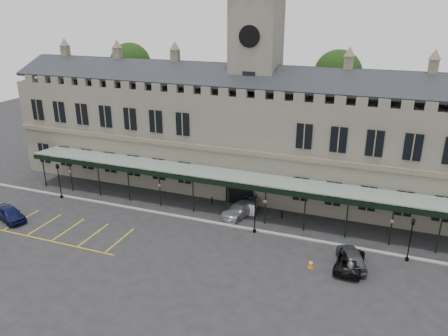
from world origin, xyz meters
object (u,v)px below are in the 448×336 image
(lamp_post_left, at_px, (59,177))
(car_right_a, at_px, (351,257))
(traffic_cone, at_px, (311,264))
(car_left_a, at_px, (9,213))
(station_building, at_px, (254,137))
(lamp_post_right, at_px, (411,235))
(sign_board, at_px, (252,211))
(clock_tower, at_px, (255,80))
(car_van, at_px, (350,260))
(lamp_post_mid, at_px, (255,209))
(car_taxi, at_px, (240,209))

(lamp_post_left, bearing_deg, car_right_a, -4.56)
(traffic_cone, height_order, car_left_a, car_left_a)
(station_building, relative_size, traffic_cone, 82.31)
(station_building, distance_m, car_right_a, 19.54)
(car_left_a, xyz_separation_m, car_right_a, (34.00, 3.89, -0.01))
(car_left_a, height_order, car_right_a, car_left_a)
(lamp_post_right, relative_size, car_left_a, 0.92)
(sign_board, xyz_separation_m, car_right_a, (10.74, -5.94, 0.13))
(clock_tower, relative_size, sign_board, 18.85)
(car_van, bearing_deg, car_right_a, -103.06)
(lamp_post_left, height_order, lamp_post_mid, lamp_post_mid)
(lamp_post_left, height_order, car_left_a, lamp_post_left)
(lamp_post_right, bearing_deg, car_van, -148.43)
(station_building, relative_size, car_right_a, 13.26)
(station_building, relative_size, clock_tower, 2.42)
(lamp_post_left, relative_size, car_taxi, 0.89)
(lamp_post_left, xyz_separation_m, car_right_a, (32.91, -2.63, -1.77))
(traffic_cone, relative_size, car_taxi, 0.15)
(car_left_a, bearing_deg, car_taxi, -45.86)
(clock_tower, bearing_deg, car_van, -47.06)
(traffic_cone, distance_m, car_taxi, 11.45)
(lamp_post_left, relative_size, car_van, 0.89)
(station_building, relative_size, car_left_a, 13.18)
(clock_tower, bearing_deg, station_building, -90.00)
(lamp_post_mid, distance_m, car_right_a, 9.99)
(sign_board, bearing_deg, car_left_a, -154.26)
(clock_tower, bearing_deg, car_left_a, -140.35)
(traffic_cone, xyz_separation_m, car_right_a, (3.15, 1.61, 0.41))
(clock_tower, height_order, lamp_post_left, clock_tower)
(station_building, distance_m, car_left_a, 27.81)
(car_left_a, bearing_deg, car_right_a, -62.77)
(traffic_cone, bearing_deg, sign_board, 135.17)
(sign_board, height_order, car_left_a, car_left_a)
(lamp_post_mid, height_order, traffic_cone, lamp_post_mid)
(clock_tower, height_order, car_taxi, clock_tower)
(lamp_post_left, relative_size, car_right_a, 0.95)
(car_left_a, bearing_deg, lamp_post_left, 11.19)
(lamp_post_left, bearing_deg, sign_board, 8.50)
(clock_tower, height_order, lamp_post_right, clock_tower)
(car_taxi, bearing_deg, car_left_a, -137.51)
(traffic_cone, bearing_deg, car_right_a, 27.06)
(clock_tower, bearing_deg, car_right_a, -46.11)
(lamp_post_mid, bearing_deg, traffic_cone, -34.07)
(lamp_post_left, bearing_deg, traffic_cone, -8.10)
(car_left_a, xyz_separation_m, car_taxi, (22.00, 9.54, -0.08))
(sign_board, bearing_deg, lamp_post_left, -168.67)
(car_taxi, bearing_deg, lamp_post_right, 8.26)
(station_building, height_order, car_left_a, station_building)
(car_right_a, bearing_deg, clock_tower, -66.09)
(lamp_post_mid, xyz_separation_m, lamp_post_right, (14.01, -0.17, -0.06))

